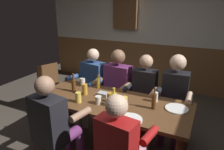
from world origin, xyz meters
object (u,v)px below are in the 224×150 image
object	(u,v)px
person_5	(121,143)
pint_glass_2	(83,82)
table_candle	(43,91)
pint_glass_1	(110,97)
wall_dart_cabinet	(125,13)
bottle_0	(154,101)
bottle_3	(74,85)
dining_table	(111,108)
pint_glass_6	(124,103)
bottle_2	(98,83)
condiment_caddy	(103,94)
person_3	(174,95)
person_0	(91,82)
person_4	(54,122)
pint_glass_3	(156,97)
plate_0	(177,109)
person_1	(116,85)
pint_glass_4	(98,100)
person_2	(143,92)
pint_glass_0	(78,97)
bottle_1	(114,99)
plate_1	(130,119)
chair_empty_near_left	(52,88)
pint_glass_5	(85,89)

from	to	relation	value
person_5	pint_glass_2	bearing A→B (deg)	147.39
table_candle	pint_glass_2	distance (m)	0.59
pint_glass_1	wall_dart_cabinet	bearing A→B (deg)	108.53
bottle_0	bottle_3	bearing A→B (deg)	179.21
dining_table	pint_glass_6	xyz separation A→B (m)	(0.23, -0.13, 0.18)
bottle_2	condiment_caddy	bearing A→B (deg)	-48.72
person_3	bottle_3	world-z (taller)	person_3
bottle_3	wall_dart_cabinet	bearing A→B (deg)	95.61
person_5	person_0	bearing A→B (deg)	140.03
person_4	bottle_3	distance (m)	0.72
person_5	table_candle	size ratio (longest dim) A/B	14.69
pint_glass_3	condiment_caddy	bearing A→B (deg)	-168.34
person_5	person_4	bearing A→B (deg)	-170.16
bottle_0	person_4	bearing A→B (deg)	-144.61
plate_0	pint_glass_3	world-z (taller)	pint_glass_3
pint_glass_6	bottle_0	bearing A→B (deg)	25.73
person_1	plate_0	world-z (taller)	person_1
pint_glass_4	pint_glass_1	bearing A→B (deg)	48.50
person_0	pint_glass_6	bearing A→B (deg)	150.30
person_2	person_4	distance (m)	1.40
bottle_2	pint_glass_0	bearing A→B (deg)	-89.11
person_1	pint_glass_0	distance (m)	0.87
plate_0	bottle_1	size ratio (longest dim) A/B	1.12
plate_1	pint_glass_0	xyz separation A→B (m)	(-0.73, 0.12, 0.06)
pint_glass_0	pint_glass_2	xyz separation A→B (m)	(-0.26, 0.49, -0.01)
pint_glass_2	pint_glass_3	distance (m)	1.12
pint_glass_0	pint_glass_2	bearing A→B (deg)	117.87
pint_glass_2	pint_glass_4	distance (m)	0.65
person_3	pint_glass_6	size ratio (longest dim) A/B	8.31
wall_dart_cabinet	bottle_1	bearing A→B (deg)	-70.05
person_3	bottle_0	distance (m)	0.64
condiment_caddy	person_5	bearing A→B (deg)	-51.19
bottle_3	pint_glass_4	xyz separation A→B (m)	(0.49, -0.18, -0.05)
person_0	pint_glass_4	world-z (taller)	person_0
bottle_3	pint_glass_1	world-z (taller)	bottle_3
person_1	bottle_3	distance (m)	0.72
condiment_caddy	chair_empty_near_left	bearing A→B (deg)	161.40
person_5	table_candle	xyz separation A→B (m)	(-1.34, 0.41, 0.13)
person_3	pint_glass_5	xyz separation A→B (m)	(-1.08, -0.61, 0.11)
person_1	plate_1	distance (m)	1.15
pint_glass_6	plate_0	bearing A→B (deg)	24.71
pint_glass_2	person_0	bearing A→B (deg)	102.45
person_3	table_candle	bearing A→B (deg)	25.30
dining_table	condiment_caddy	bearing A→B (deg)	151.90
person_3	pint_glass_2	size ratio (longest dim) A/B	10.75
pint_glass_3	pint_glass_6	world-z (taller)	pint_glass_6
pint_glass_0	bottle_3	bearing A→B (deg)	134.46
plate_1	pint_glass_6	distance (m)	0.26
person_3	pint_glass_4	distance (m)	1.10
person_3	pint_glass_0	xyz separation A→B (m)	(-1.02, -0.85, 0.11)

